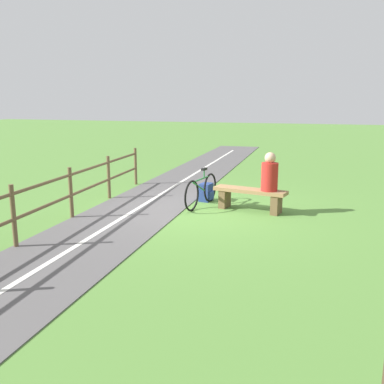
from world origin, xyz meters
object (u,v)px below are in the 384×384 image
object	(u,v)px
bicycle	(201,191)
backpack	(206,192)
person_seated	(270,174)
bench	(250,196)

from	to	relation	value
bicycle	backpack	distance (m)	0.56
person_seated	bicycle	distance (m)	1.67
bench	bicycle	xyz separation A→B (m)	(1.15, -0.06, 0.03)
bicycle	bench	bearing A→B (deg)	94.13
bicycle	backpack	world-z (taller)	bicycle
bicycle	backpack	xyz separation A→B (m)	(0.04, -0.54, -0.15)
bench	person_seated	xyz separation A→B (m)	(-0.43, 0.08, 0.53)
bench	person_seated	world-z (taller)	person_seated
bench	person_seated	distance (m)	0.69
person_seated	bicycle	world-z (taller)	person_seated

